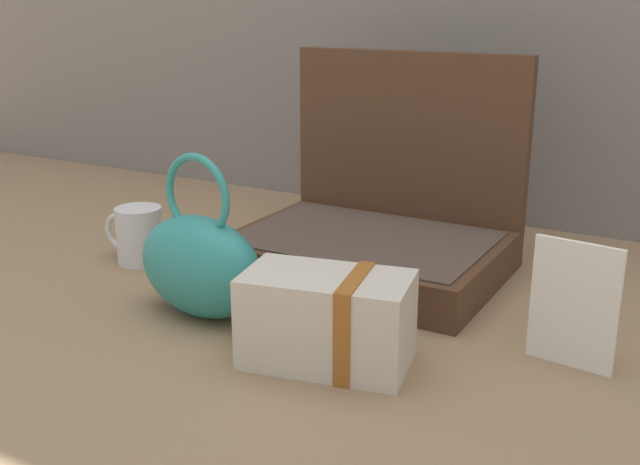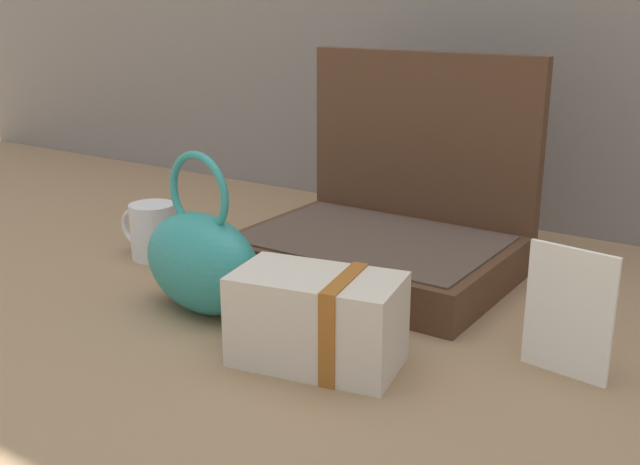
{
  "view_description": "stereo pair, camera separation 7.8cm",
  "coord_description": "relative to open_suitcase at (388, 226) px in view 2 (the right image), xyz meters",
  "views": [
    {
      "loc": [
        0.48,
        -0.89,
        0.43
      ],
      "look_at": [
        -0.01,
        -0.02,
        0.12
      ],
      "focal_mm": 42.74,
      "sensor_mm": 36.0,
      "label": 1
    },
    {
      "loc": [
        0.54,
        -0.85,
        0.43
      ],
      "look_at": [
        -0.01,
        -0.02,
        0.12
      ],
      "focal_mm": 42.74,
      "sensor_mm": 36.0,
      "label": 2
    }
  ],
  "objects": [
    {
      "name": "teal_pouch_handbag",
      "position": [
        -0.13,
        -0.3,
        0.0
      ],
      "size": [
        0.22,
        0.13,
        0.23
      ],
      "color": "teal",
      "rests_on": "ground_plane"
    },
    {
      "name": "ground_plane",
      "position": [
        0.03,
        -0.2,
        -0.07
      ],
      "size": [
        6.0,
        6.0,
        0.0
      ],
      "primitive_type": "plane",
      "color": "#8C6D4C"
    },
    {
      "name": "info_card_left",
      "position": [
        0.35,
        -0.21,
        0.0
      ],
      "size": [
        0.11,
        0.02,
        0.16
      ],
      "primitive_type": "cube",
      "rotation": [
        0.0,
        0.0,
        -0.13
      ],
      "color": "white",
      "rests_on": "ground_plane"
    },
    {
      "name": "open_suitcase",
      "position": [
        0.0,
        0.0,
        0.0
      ],
      "size": [
        0.41,
        0.32,
        0.34
      ],
      "color": "#4C301E",
      "rests_on": "ground_plane"
    },
    {
      "name": "cream_toiletry_bag",
      "position": [
        0.1,
        -0.34,
        -0.02
      ],
      "size": [
        0.22,
        0.15,
        0.12
      ],
      "color": "beige",
      "rests_on": "ground_plane"
    },
    {
      "name": "coffee_mug",
      "position": [
        -0.36,
        -0.17,
        -0.03
      ],
      "size": [
        0.11,
        0.08,
        0.1
      ],
      "color": "silver",
      "rests_on": "ground_plane"
    }
  ]
}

